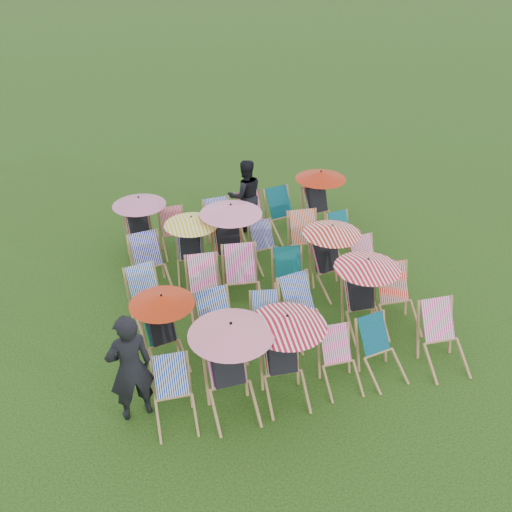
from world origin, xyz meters
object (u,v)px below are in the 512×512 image
object	(u,v)px
deckchair_0	(174,396)
person_left	(130,368)
deckchair_5	(444,339)
person_rear	(245,195)
deckchair_29	(320,200)

from	to	relation	value
deckchair_0	person_left	distance (m)	0.72
deckchair_5	person_left	distance (m)	4.72
deckchair_0	person_rear	size ratio (longest dim) A/B	0.53
deckchair_29	person_left	distance (m)	6.37
deckchair_5	deckchair_29	distance (m)	4.75
deckchair_0	deckchair_29	bearing A→B (deg)	51.70
deckchair_0	person_rear	world-z (taller)	person_rear
deckchair_29	deckchair_0	bearing A→B (deg)	-138.71
person_left	person_rear	size ratio (longest dim) A/B	1.05
deckchair_5	person_left	bearing A→B (deg)	179.16
deckchair_0	person_left	size ratio (longest dim) A/B	0.51
person_rear	deckchair_29	bearing A→B (deg)	164.62
deckchair_0	deckchair_29	distance (m)	6.21
person_rear	person_left	bearing A→B (deg)	58.12
deckchair_29	person_left	size ratio (longest dim) A/B	0.76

